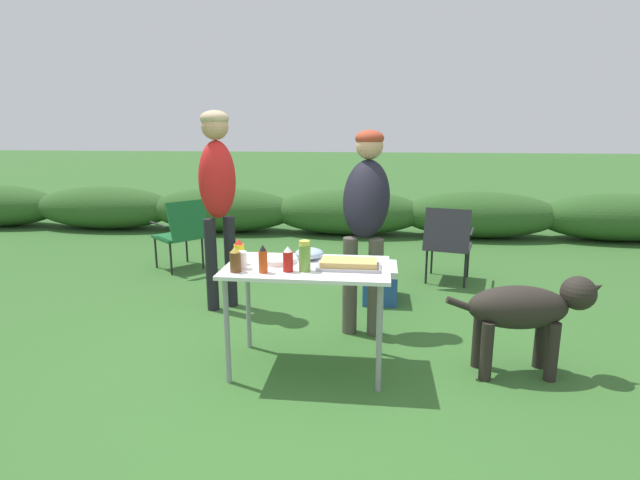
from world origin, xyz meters
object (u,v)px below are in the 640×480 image
(food_tray, at_px, (349,264))
(cooler_box, at_px, (380,282))
(ketchup_bottle, at_px, (288,259))
(standing_person_in_red_jacket, at_px, (366,208))
(camp_chair_green_behind_table, at_px, (182,231))
(paper_cup_stack, at_px, (241,260))
(relish_jar, at_px, (305,256))
(mustard_bottle, at_px, (239,252))
(dog, at_px, (527,310))
(camp_chair_near_hedge, at_px, (448,241))
(folding_table, at_px, (308,277))
(mixing_bowl, at_px, (309,253))
(hot_sauce_bottle, at_px, (263,259))
(standing_person_with_beanie, at_px, (218,185))
(beer_bottle, at_px, (235,260))
(plate_stack, at_px, (278,260))

(food_tray, distance_m, cooler_box, 1.64)
(ketchup_bottle, relative_size, standing_person_in_red_jacket, 0.10)
(ketchup_bottle, height_order, camp_chair_green_behind_table, ketchup_bottle)
(paper_cup_stack, bearing_deg, relish_jar, -1.35)
(mustard_bottle, relative_size, dog, 0.16)
(ketchup_bottle, relative_size, camp_chair_near_hedge, 0.20)
(relish_jar, height_order, mustard_bottle, relish_jar)
(folding_table, height_order, paper_cup_stack, paper_cup_stack)
(mixing_bowl, relative_size, relish_jar, 1.01)
(food_tray, bearing_deg, mustard_bottle, 178.01)
(hot_sauce_bottle, xyz_separation_m, camp_chair_near_hedge, (1.47, 2.27, -0.36))
(ketchup_bottle, bearing_deg, relish_jar, 12.11)
(folding_table, relative_size, standing_person_with_beanie, 0.61)
(cooler_box, bearing_deg, mixing_bowl, -21.21)
(camp_chair_green_behind_table, distance_m, cooler_box, 2.43)
(mixing_bowl, height_order, beer_bottle, beer_bottle)
(plate_stack, height_order, relish_jar, relish_jar)
(food_tray, xyz_separation_m, hot_sauce_bottle, (-0.54, -0.16, 0.06))
(relish_jar, distance_m, ketchup_bottle, 0.11)
(folding_table, height_order, camp_chair_near_hedge, camp_chair_near_hedge)
(cooler_box, bearing_deg, food_tray, -8.11)
(mixing_bowl, bearing_deg, folding_table, -86.49)
(standing_person_with_beanie, bearing_deg, camp_chair_green_behind_table, 86.01)
(food_tray, bearing_deg, dog, 5.19)
(dog, bearing_deg, folding_table, -92.11)
(standing_person_with_beanie, relative_size, camp_chair_green_behind_table, 2.15)
(food_tray, xyz_separation_m, mixing_bowl, (-0.29, 0.21, 0.01))
(food_tray, height_order, hot_sauce_bottle, hot_sauce_bottle)
(mustard_bottle, xyz_separation_m, camp_chair_green_behind_table, (-1.31, 2.24, -0.35))
(hot_sauce_bottle, bearing_deg, standing_person_with_beanie, 118.59)
(ketchup_bottle, distance_m, mustard_bottle, 0.39)
(folding_table, xyz_separation_m, beer_bottle, (-0.44, -0.20, 0.16))
(mixing_bowl, bearing_deg, cooler_box, 68.45)
(mustard_bottle, bearing_deg, standing_person_with_beanie, 114.07)
(plate_stack, height_order, mixing_bowl, mixing_bowl)
(paper_cup_stack, xyz_separation_m, hot_sauce_bottle, (0.17, -0.08, 0.03))
(ketchup_bottle, bearing_deg, camp_chair_green_behind_table, 125.08)
(beer_bottle, relative_size, standing_person_with_beanie, 0.09)
(standing_person_in_red_jacket, bearing_deg, hot_sauce_bottle, -117.14)
(standing_person_in_red_jacket, bearing_deg, folding_table, -109.70)
(folding_table, distance_m, relish_jar, 0.21)
(folding_table, xyz_separation_m, paper_cup_stack, (-0.43, -0.11, 0.13))
(mixing_bowl, xyz_separation_m, ketchup_bottle, (-0.09, -0.33, 0.04))
(relish_jar, bearing_deg, food_tray, 18.88)
(food_tray, bearing_deg, relish_jar, -161.12)
(hot_sauce_bottle, relative_size, cooler_box, 0.38)
(mixing_bowl, height_order, paper_cup_stack, paper_cup_stack)
(relish_jar, bearing_deg, camp_chair_green_behind_table, 126.98)
(standing_person_in_red_jacket, bearing_deg, mustard_bottle, -131.55)
(standing_person_in_red_jacket, bearing_deg, cooler_box, 86.11)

